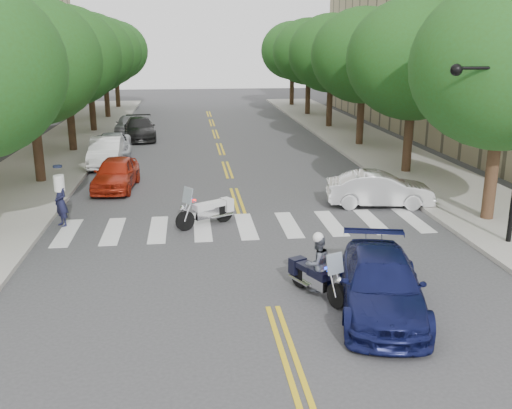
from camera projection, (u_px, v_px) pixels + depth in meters
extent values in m
plane|color=#38383A|center=(273.00, 307.00, 14.13)|extent=(140.00, 140.00, 0.00)
cube|color=#9E9991|center=(62.00, 151.00, 34.04)|extent=(5.00, 60.00, 0.15)
cube|color=#9E9991|center=(370.00, 145.00, 36.21)|extent=(5.00, 60.00, 0.15)
cylinder|color=#382316|center=(38.00, 148.00, 26.04)|extent=(0.44, 0.44, 3.32)
ellipsoid|color=#244F16|center=(29.00, 60.00, 24.97)|extent=(6.40, 6.40, 5.76)
cylinder|color=#382316|center=(71.00, 124.00, 33.68)|extent=(0.44, 0.44, 3.32)
ellipsoid|color=#244F16|center=(65.00, 56.00, 32.62)|extent=(6.40, 6.40, 5.76)
cylinder|color=#382316|center=(92.00, 109.00, 41.32)|extent=(0.44, 0.44, 3.32)
ellipsoid|color=#244F16|center=(88.00, 54.00, 40.26)|extent=(6.40, 6.40, 5.76)
cylinder|color=#382316|center=(107.00, 99.00, 48.96)|extent=(0.44, 0.44, 3.32)
ellipsoid|color=#244F16|center=(104.00, 52.00, 47.90)|extent=(6.40, 6.40, 5.76)
cylinder|color=#382316|center=(117.00, 91.00, 56.60)|extent=(0.44, 0.44, 3.32)
ellipsoid|color=#244F16|center=(115.00, 51.00, 55.54)|extent=(6.40, 6.40, 5.76)
cylinder|color=#382316|center=(491.00, 177.00, 20.41)|extent=(0.44, 0.44, 3.32)
ellipsoid|color=#244F16|center=(504.00, 66.00, 19.34)|extent=(6.40, 6.40, 5.76)
cylinder|color=#382316|center=(408.00, 141.00, 28.05)|extent=(0.44, 0.44, 3.32)
ellipsoid|color=#244F16|center=(414.00, 59.00, 26.98)|extent=(6.40, 6.40, 5.76)
cylinder|color=#382316|center=(360.00, 120.00, 35.69)|extent=(0.44, 0.44, 3.32)
ellipsoid|color=#244F16|center=(363.00, 56.00, 34.62)|extent=(6.40, 6.40, 5.76)
cylinder|color=#382316|center=(329.00, 106.00, 43.33)|extent=(0.44, 0.44, 3.32)
ellipsoid|color=#244F16|center=(331.00, 53.00, 42.27)|extent=(6.40, 6.40, 5.76)
cylinder|color=#382316|center=(308.00, 97.00, 50.97)|extent=(0.44, 0.44, 3.32)
ellipsoid|color=#244F16|center=(309.00, 52.00, 49.91)|extent=(6.40, 6.40, 5.76)
cylinder|color=#382316|center=(292.00, 90.00, 58.61)|extent=(0.44, 0.44, 3.32)
ellipsoid|color=#244F16|center=(292.00, 50.00, 57.55)|extent=(6.40, 6.40, 5.76)
cylinder|color=black|center=(492.00, 68.00, 16.74)|extent=(2.40, 0.10, 0.10)
sphere|color=black|center=(456.00, 70.00, 16.63)|extent=(0.36, 0.36, 0.36)
cylinder|color=black|center=(337.00, 296.00, 14.01)|extent=(0.39, 0.63, 0.64)
cylinder|color=black|center=(300.00, 276.00, 15.23)|extent=(0.43, 0.65, 0.64)
cube|color=silver|center=(317.00, 281.00, 14.63)|extent=(0.64, 0.89, 0.30)
cube|color=black|center=(319.00, 274.00, 14.49)|extent=(0.59, 0.74, 0.21)
cube|color=black|center=(307.00, 266.00, 14.90)|extent=(0.56, 0.63, 0.15)
cube|color=black|center=(297.00, 265.00, 15.28)|extent=(0.49, 0.43, 0.42)
cube|color=#8C99A5|center=(335.00, 264.00, 13.88)|extent=(0.49, 0.33, 0.51)
cube|color=red|center=(334.00, 267.00, 14.12)|extent=(0.13, 0.13, 0.08)
cube|color=#0C26E5|center=(327.00, 269.00, 14.00)|extent=(0.13, 0.13, 0.08)
imported|color=#474C56|center=(317.00, 263.00, 14.49)|extent=(0.89, 0.82, 1.48)
sphere|color=silver|center=(318.00, 238.00, 14.30)|extent=(0.28, 0.28, 0.28)
cylinder|color=black|center=(185.00, 221.00, 19.80)|extent=(0.67, 0.50, 0.70)
cylinder|color=black|center=(224.00, 212.00, 20.80)|extent=(0.69, 0.53, 0.70)
cube|color=silver|center=(206.00, 213.00, 20.30)|extent=(0.96, 0.77, 0.33)
cube|color=silver|center=(203.00, 207.00, 20.17)|extent=(0.81, 0.70, 0.23)
cube|color=silver|center=(216.00, 203.00, 20.51)|extent=(0.70, 0.65, 0.17)
cube|color=silver|center=(227.00, 204.00, 20.82)|extent=(0.50, 0.55, 0.46)
cube|color=#8C99A5|center=(188.00, 196.00, 19.64)|extent=(0.41, 0.52, 0.56)
cube|color=red|center=(194.00, 201.00, 19.70)|extent=(0.14, 0.14, 0.08)
cube|color=#0C26E5|center=(190.00, 199.00, 19.89)|extent=(0.14, 0.14, 0.08)
imported|color=#161733|center=(61.00, 202.00, 20.15)|extent=(0.73, 0.78, 1.78)
imported|color=white|center=(380.00, 189.00, 22.70)|extent=(4.35, 2.08, 1.38)
imported|color=#101545|center=(381.00, 284.00, 13.76)|extent=(2.97, 5.11, 1.39)
imported|color=#AF2712|center=(116.00, 173.00, 25.35)|extent=(2.00, 4.31, 1.43)
imported|color=white|center=(106.00, 152.00, 30.12)|extent=(1.73, 4.56, 1.48)
imported|color=#B2B3BA|center=(113.00, 145.00, 32.89)|extent=(2.53, 4.75, 1.27)
imported|color=black|center=(140.00, 128.00, 38.50)|extent=(2.55, 5.21, 1.46)
imported|color=#A8A7AD|center=(128.00, 124.00, 41.41)|extent=(1.75, 3.87, 1.29)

